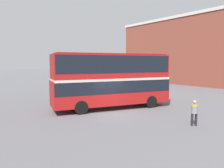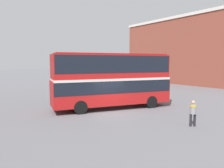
# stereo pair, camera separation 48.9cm
# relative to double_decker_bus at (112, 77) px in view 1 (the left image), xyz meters

# --- Properties ---
(ground_plane) EXTENTS (240.00, 240.00, 0.00)m
(ground_plane) POSITION_rel_double_decker_bus_xyz_m (-1.14, -1.54, -2.77)
(ground_plane) COLOR slate
(building_row_right) EXTENTS (8.64, 34.44, 12.61)m
(building_row_right) POSITION_rel_double_decker_bus_xyz_m (26.38, 6.91, 3.55)
(building_row_right) COLOR brown
(building_row_right) RESTS_ON ground_plane
(double_decker_bus) EXTENTS (10.73, 5.00, 4.83)m
(double_decker_bus) POSITION_rel_double_decker_bus_xyz_m (0.00, 0.00, 0.00)
(double_decker_bus) COLOR red
(double_decker_bus) RESTS_ON ground_plane
(pedestrian_foreground) EXTENTS (0.57, 0.57, 1.67)m
(pedestrian_foreground) POSITION_rel_double_decker_bus_xyz_m (0.96, -7.49, -1.75)
(pedestrian_foreground) COLOR #232328
(pedestrian_foreground) RESTS_ON ground_plane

